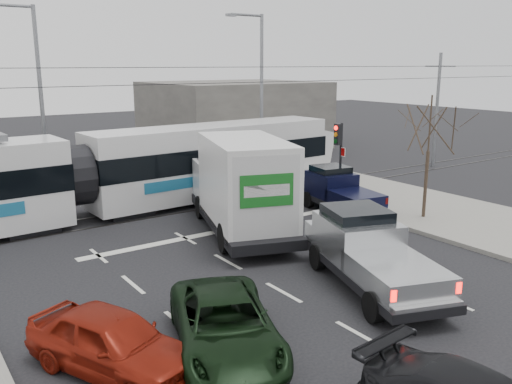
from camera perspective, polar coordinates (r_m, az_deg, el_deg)
ground at (r=16.73m, az=7.58°, el=-9.10°), size 120.00×120.00×0.00m
sidewalk_right at (r=23.45m, az=24.11°, el=-3.37°), size 6.00×60.00×0.15m
rails at (r=24.61m, az=-8.28°, el=-1.72°), size 60.00×1.60×0.03m
building_right at (r=42.07m, az=-2.36°, el=8.10°), size 12.00×10.00×5.00m
bare_tree at (r=22.95m, az=17.82°, el=6.32°), size 2.40×2.40×5.00m
traffic_signal at (r=24.90m, az=8.73°, el=4.86°), size 0.44×0.44×3.60m
street_lamp_near at (r=31.01m, az=0.31°, el=11.07°), size 2.38×0.25×9.00m
street_lamp_far at (r=28.07m, az=-22.11°, el=9.87°), size 2.38×0.25×9.00m
catenary at (r=23.91m, az=-8.59°, el=7.27°), size 60.00×0.20×7.00m
tram at (r=23.18m, az=-18.56°, el=1.49°), size 25.84×3.77×5.26m
silver_pickup at (r=16.21m, az=11.61°, el=-5.99°), size 3.82×6.21×2.14m
box_truck at (r=20.41m, az=-1.53°, el=0.57°), size 4.80×7.87×3.72m
navy_pickup at (r=23.91m, az=8.60°, el=0.16°), size 2.43×4.82×1.94m
green_car at (r=12.48m, az=-3.26°, el=-13.85°), size 3.80×5.20×1.31m
red_car at (r=12.12m, az=-14.89°, el=-15.00°), size 3.15×4.37×1.38m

